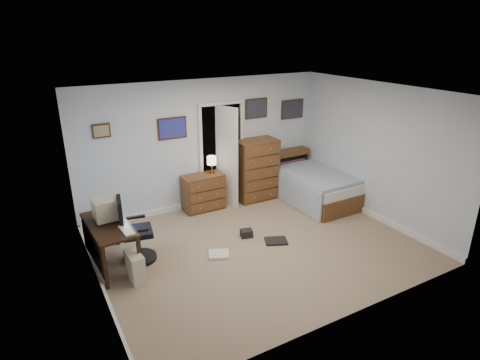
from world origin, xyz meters
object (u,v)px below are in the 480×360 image
low_dresser (203,192)px  bed (310,184)px  computer_desk (104,235)px  tall_dresser (256,170)px  office_chair (134,237)px

low_dresser → bed: 2.24m
computer_desk → tall_dresser: size_ratio=0.97×
office_chair → tall_dresser: bearing=32.9°
low_dresser → tall_dresser: 1.22m
low_dresser → bed: low_dresser is taller
office_chair → bed: (3.85, 0.61, -0.08)m
computer_desk → low_dresser: bearing=25.5°
low_dresser → office_chair: bearing=-145.3°
low_dresser → bed: bearing=-16.6°
office_chair → tall_dresser: size_ratio=0.83×
computer_desk → tall_dresser: tall_dresser is taller
office_chair → bed: bearing=19.5°
office_chair → low_dresser: (1.69, 1.21, -0.05)m
computer_desk → bed: bearing=4.0°
tall_dresser → bed: 1.17m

